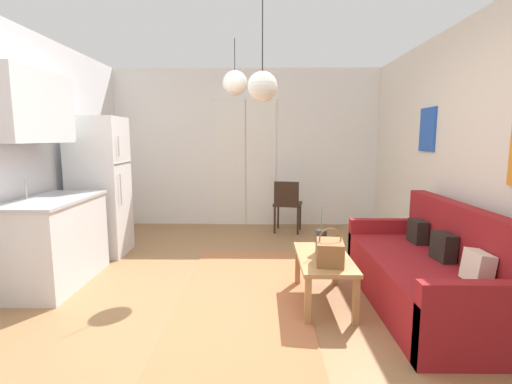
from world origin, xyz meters
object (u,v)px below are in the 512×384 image
object	(u,v)px
pendant_lamp_near	(262,86)
pendant_lamp_far	(235,83)
bamboo_vase	(321,241)
couch	(430,275)
coffee_table	(324,263)
refrigerator	(100,187)
handbag	(330,252)
accent_chair	(287,203)

from	to	relation	value
pendant_lamp_near	pendant_lamp_far	size ratio (longest dim) A/B	1.37
bamboo_vase	pendant_lamp_near	distance (m)	1.57
pendant_lamp_near	couch	bearing A→B (deg)	18.24
coffee_table	refrigerator	xyz separation A→B (m)	(-2.60, 1.42, 0.50)
couch	pendant_lamp_near	size ratio (longest dim) A/B	2.21
handbag	refrigerator	distance (m)	3.10
handbag	accent_chair	size ratio (longest dim) A/B	0.39
couch	handbag	xyz separation A→B (m)	(-0.91, -0.11, 0.24)
couch	accent_chair	bearing A→B (deg)	112.26
couch	refrigerator	xyz separation A→B (m)	(-3.52, 1.51, 0.58)
pendant_lamp_far	refrigerator	bearing A→B (deg)	174.40
handbag	pendant_lamp_far	xyz separation A→B (m)	(-0.89, 1.45, 1.58)
accent_chair	couch	bearing A→B (deg)	124.08
coffee_table	refrigerator	size ratio (longest dim) A/B	0.53
accent_chair	pendant_lamp_near	bearing A→B (deg)	94.42
refrigerator	accent_chair	size ratio (longest dim) A/B	2.12
bamboo_vase	accent_chair	xyz separation A→B (m)	(-0.14, 2.43, -0.06)
couch	bamboo_vase	size ratio (longest dim) A/B	4.49
handbag	pendant_lamp_near	xyz separation A→B (m)	(-0.57, -0.37, 1.31)
coffee_table	handbag	world-z (taller)	handbag
couch	bamboo_vase	distance (m)	0.98
bamboo_vase	refrigerator	distance (m)	2.92
couch	accent_chair	world-z (taller)	couch
refrigerator	pendant_lamp_far	world-z (taller)	pendant_lamp_far
coffee_table	handbag	bearing A→B (deg)	-85.37
accent_chair	handbag	bearing A→B (deg)	105.34
couch	accent_chair	distance (m)	2.84
bamboo_vase	refrigerator	xyz separation A→B (m)	(-2.59, 1.31, 0.33)
coffee_table	refrigerator	distance (m)	3.01
coffee_table	pendant_lamp_near	world-z (taller)	pendant_lamp_near
coffee_table	refrigerator	world-z (taller)	refrigerator
coffee_table	pendant_lamp_far	size ratio (longest dim) A/B	1.43
bamboo_vase	handbag	world-z (taller)	bamboo_vase
handbag	accent_chair	xyz separation A→B (m)	(-0.17, 2.74, -0.05)
bamboo_vase	coffee_table	bearing A→B (deg)	-85.46
refrigerator	pendant_lamp_near	xyz separation A→B (m)	(2.04, -1.99, 0.97)
couch	handbag	bearing A→B (deg)	-172.86
coffee_table	couch	bearing A→B (deg)	-5.01
pendant_lamp_far	coffee_table	bearing A→B (deg)	-55.25
accent_chair	pendant_lamp_far	bearing A→B (deg)	72.66
couch	pendant_lamp_far	bearing A→B (deg)	143.30
couch	accent_chair	xyz separation A→B (m)	(-1.07, 2.62, 0.19)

